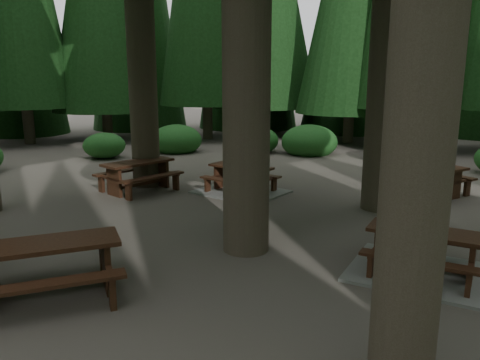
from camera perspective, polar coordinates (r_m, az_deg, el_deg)
The scene contains 7 objects.
ground at distance 9.01m, azimuth -4.44°, elevation -7.96°, with size 80.00×80.00×0.00m, color #534A43.
picnic_table_a at distance 8.19m, azimuth 21.42°, elevation -9.05°, with size 2.25×1.87×0.76m.
picnic_table_b at distance 13.31m, azimuth -12.28°, elevation 1.05°, with size 2.03×2.30×0.85m.
picnic_table_c at distance 12.88m, azimuth 0.10°, elevation -0.44°, with size 2.52×2.20×0.76m.
picnic_table_d at distance 13.75m, azimuth 21.95°, elevation 0.73°, with size 2.44×2.31×0.83m.
picnic_table_e at distance 7.31m, azimuth -22.28°, elevation -9.12°, with size 2.48×2.52×0.85m.
shrub_ring at distance 9.17m, azimuth 1.79°, elevation -4.91°, with size 23.86×24.64×1.49m.
Camera 1 is at (4.56, -7.10, 3.14)m, focal length 35.00 mm.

